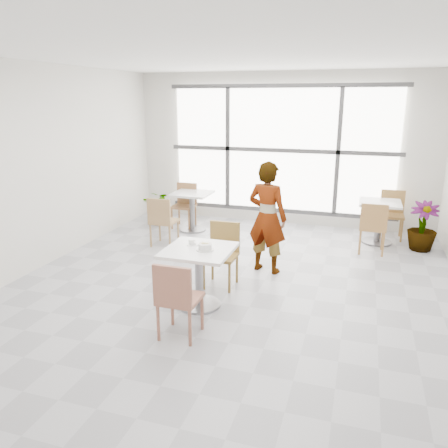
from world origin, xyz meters
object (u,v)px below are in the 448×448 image
(chair_far, at_px, (222,250))
(plant_left, at_px, (160,207))
(bg_table_left, at_px, (192,206))
(coffee_cup, at_px, (192,242))
(bg_table_right, at_px, (379,216))
(plant_right, at_px, (423,226))
(chair_near, at_px, (177,296))
(bg_chair_left_far, at_px, (185,202))
(oatmeal_bowl, at_px, (205,247))
(person, at_px, (267,218))
(main_table, at_px, (199,266))
(bg_chair_right_far, at_px, (392,211))
(bg_chair_left_near, at_px, (162,219))
(bg_chair_right_near, at_px, (373,225))

(chair_far, bearing_deg, plant_left, 130.67)
(bg_table_left, bearing_deg, coffee_cup, -68.27)
(bg_table_right, xyz_separation_m, plant_left, (-4.21, -0.07, -0.14))
(plant_right, bearing_deg, coffee_cup, -134.86)
(chair_near, height_order, bg_chair_left_far, same)
(oatmeal_bowl, relative_size, bg_chair_left_far, 0.24)
(plant_left, bearing_deg, coffee_cup, -58.03)
(chair_near, distance_m, bg_table_right, 4.59)
(chair_far, relative_size, person, 0.53)
(person, bearing_deg, bg_chair_left_far, -27.03)
(bg_chair_left_far, bearing_deg, chair_far, -57.55)
(chair_far, height_order, plant_left, chair_far)
(main_table, bearing_deg, plant_right, 47.50)
(main_table, relative_size, bg_chair_right_far, 0.92)
(bg_chair_right_far, relative_size, plant_left, 1.25)
(bg_table_left, xyz_separation_m, bg_chair_left_near, (-0.13, -1.07, 0.01))
(chair_near, height_order, coffee_cup, chair_near)
(coffee_cup, distance_m, bg_chair_left_far, 3.42)
(plant_right, bearing_deg, person, -143.37)
(bg_table_right, distance_m, plant_right, 0.73)
(bg_table_left, height_order, plant_left, bg_table_left)
(person, relative_size, bg_chair_right_far, 1.89)
(oatmeal_bowl, bearing_deg, main_table, 164.62)
(chair_far, distance_m, bg_chair_right_far, 3.77)
(oatmeal_bowl, bearing_deg, bg_chair_right_far, 58.57)
(oatmeal_bowl, bearing_deg, coffee_cup, 148.23)
(chair_near, xyz_separation_m, bg_chair_right_near, (1.98, 3.44, 0.00))
(bg_table_left, relative_size, bg_chair_left_far, 0.86)
(bg_table_right, xyz_separation_m, bg_chair_right_near, (-0.10, -0.65, 0.01))
(bg_chair_right_far, bearing_deg, oatmeal_bowl, -121.43)
(person, distance_m, bg_chair_right_near, 1.98)
(person, xyz_separation_m, bg_table_right, (1.60, 1.90, -0.34))
(oatmeal_bowl, distance_m, bg_chair_right_near, 3.31)
(bg_chair_right_far, bearing_deg, bg_chair_left_near, -154.94)
(bg_table_right, bearing_deg, bg_chair_right_near, -99.14)
(chair_far, height_order, coffee_cup, chair_far)
(main_table, relative_size, plant_left, 1.15)
(bg_chair_left_near, height_order, bg_chair_right_near, same)
(bg_chair_left_near, bearing_deg, plant_left, -62.93)
(bg_table_right, distance_m, bg_chair_right_far, 0.48)
(plant_left, bearing_deg, bg_chair_left_far, 0.77)
(plant_left, bearing_deg, bg_table_right, 0.94)
(chair_near, height_order, bg_chair_right_near, same)
(person, xyz_separation_m, bg_chair_left_near, (-1.95, 0.55, -0.32))
(bg_table_right, bearing_deg, person, -130.14)
(coffee_cup, distance_m, bg_table_right, 3.92)
(main_table, xyz_separation_m, bg_chair_left_far, (-1.52, 3.23, -0.02))
(chair_near, distance_m, person, 2.26)
(bg_chair_right_near, bearing_deg, coffee_cup, 49.37)
(coffee_cup, xyz_separation_m, plant_left, (-1.94, 3.11, -0.43))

